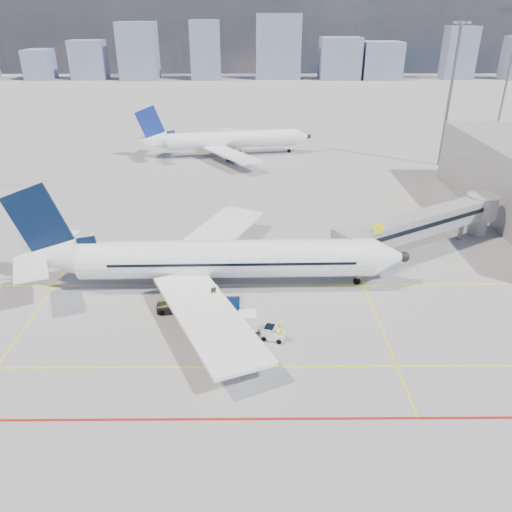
{
  "coord_description": "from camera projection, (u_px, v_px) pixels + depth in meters",
  "views": [
    {
      "loc": [
        1.77,
        -39.69,
        27.16
      ],
      "look_at": [
        2.1,
        7.15,
        4.0
      ],
      "focal_mm": 35.0,
      "sensor_mm": 36.0,
      "label": 1
    }
  ],
  "objects": [
    {
      "name": "ramp_worker",
      "position": [
        281.0,
        333.0,
        44.99
      ],
      "size": [
        0.76,
        0.87,
        2.0
      ],
      "primitive_type": "imported",
      "rotation": [
        0.0,
        0.0,
        1.09
      ],
      "color": "yellow",
      "rests_on": "ground"
    },
    {
      "name": "main_aircraft",
      "position": [
        211.0,
        260.0,
        53.22
      ],
      "size": [
        42.2,
        36.77,
        12.3
      ],
      "rotation": [
        0.0,
        0.0,
        0.02
      ],
      "color": "white",
      "rests_on": "ground"
    },
    {
      "name": "belt_loader",
      "position": [
        180.0,
        306.0,
        49.78
      ],
      "size": [
        6.03,
        1.74,
        2.45
      ],
      "rotation": [
        0.0,
        0.0,
        0.03
      ],
      "color": "black",
      "rests_on": "ground"
    },
    {
      "name": "floodlight_mast_far",
      "position": [
        509.0,
        71.0,
        122.66
      ],
      "size": [
        3.2,
        0.61,
        25.45
      ],
      "color": "slate",
      "rests_on": "ground"
    },
    {
      "name": "distant_skyline",
      "position": [
        228.0,
        53.0,
        213.2
      ],
      "size": [
        248.55,
        15.87,
        27.87
      ],
      "color": "slate",
      "rests_on": "ground"
    },
    {
      "name": "jet_bridge",
      "position": [
        429.0,
        222.0,
        61.25
      ],
      "size": [
        23.55,
        15.78,
        6.3
      ],
      "color": "gray",
      "rests_on": "ground"
    },
    {
      "name": "baggage_tug",
      "position": [
        272.0,
        333.0,
        45.52
      ],
      "size": [
        2.22,
        1.75,
        1.37
      ],
      "rotation": [
        0.0,
        0.0,
        -0.33
      ],
      "color": "white",
      "rests_on": "ground"
    },
    {
      "name": "floodlight_mast_ne",
      "position": [
        450.0,
        93.0,
        91.12
      ],
      "size": [
        3.2,
        0.61,
        25.45
      ],
      "color": "slate",
      "rests_on": "ground"
    },
    {
      "name": "second_aircraft",
      "position": [
        225.0,
        140.0,
        102.01
      ],
      "size": [
        35.53,
        30.74,
        10.62
      ],
      "rotation": [
        0.0,
        0.0,
        0.17
      ],
      "color": "white",
      "rests_on": "ground"
    },
    {
      "name": "ground",
      "position": [
        235.0,
        327.0,
        47.6
      ],
      "size": [
        420.0,
        420.0,
        0.0
      ],
      "primitive_type": "plane",
      "color": "#939396",
      "rests_on": "ground"
    },
    {
      "name": "cargo_dolly",
      "position": [
        238.0,
        323.0,
        46.25
      ],
      "size": [
        3.9,
        2.17,
        2.03
      ],
      "rotation": [
        0.0,
        0.0,
        0.15
      ],
      "color": "black",
      "rests_on": "ground"
    },
    {
      "name": "apron_markings",
      "position": [
        227.0,
        352.0,
        44.09
      ],
      "size": [
        90.0,
        35.12,
        0.01
      ],
      "color": "yellow",
      "rests_on": "ground"
    }
  ]
}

